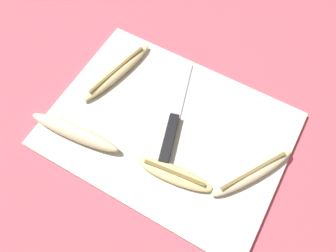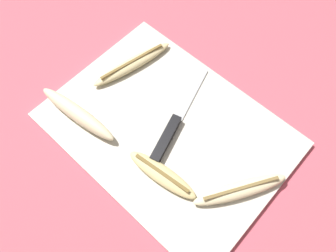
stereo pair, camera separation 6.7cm
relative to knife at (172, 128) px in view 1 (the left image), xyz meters
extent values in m
plane|color=#C65160|center=(-0.01, 0.00, -0.02)|extent=(4.00, 4.00, 0.00)
cube|color=beige|center=(-0.01, 0.00, -0.01)|extent=(0.49, 0.36, 0.01)
cube|color=black|center=(0.01, -0.02, 0.00)|extent=(0.05, 0.11, 0.02)
cube|color=#B7BABF|center=(-0.03, 0.10, -0.01)|extent=(0.06, 0.14, 0.00)
ellipsoid|color=beige|center=(-0.17, -0.11, 0.01)|extent=(0.20, 0.05, 0.03)
ellipsoid|color=#DBC684|center=(0.05, -0.08, 0.00)|extent=(0.16, 0.05, 0.02)
cube|color=brown|center=(0.05, -0.08, 0.01)|extent=(0.12, 0.02, 0.00)
ellipsoid|color=beige|center=(0.18, -0.01, 0.00)|extent=(0.13, 0.18, 0.02)
cube|color=olive|center=(0.18, -0.01, 0.01)|extent=(0.08, 0.13, 0.00)
ellipsoid|color=beige|center=(-0.18, 0.06, 0.00)|extent=(0.07, 0.21, 0.02)
cube|color=brown|center=(-0.18, 0.06, 0.01)|extent=(0.04, 0.16, 0.00)
camera|label=1|loc=(0.14, -0.26, 0.61)|focal=35.00mm
camera|label=2|loc=(0.19, -0.22, 0.61)|focal=35.00mm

